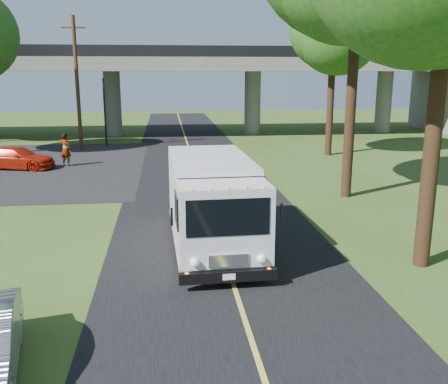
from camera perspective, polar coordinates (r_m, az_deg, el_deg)
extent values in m
plane|color=#364A1A|center=(12.86, 1.20, -11.00)|extent=(120.00, 120.00, 0.00)
cube|color=black|center=(22.29, -2.32, -0.29)|extent=(7.00, 90.00, 0.02)
cube|color=black|center=(31.49, -23.93, 2.63)|extent=(16.00, 18.00, 0.01)
cube|color=gold|center=(22.29, -2.32, -0.24)|extent=(0.12, 90.00, 0.01)
cube|color=slate|center=(43.62, -4.71, 14.39)|extent=(50.00, 9.00, 1.20)
cube|color=black|center=(39.25, -4.49, 15.80)|extent=(50.00, 0.25, 0.80)
cube|color=black|center=(48.03, -4.93, 15.38)|extent=(50.00, 0.25, 0.80)
cylinder|color=slate|center=(43.88, -12.59, 9.80)|extent=(1.40, 1.40, 5.40)
cylinder|color=slate|center=(44.32, 3.27, 10.13)|extent=(1.40, 1.40, 5.40)
cylinder|color=slate|center=(47.87, 17.78, 9.77)|extent=(1.40, 1.40, 5.40)
cylinder|color=black|center=(37.94, -13.47, 9.06)|extent=(0.14, 0.14, 5.20)
imported|color=black|center=(37.84, -13.64, 12.07)|extent=(0.18, 0.22, 1.10)
cylinder|color=#472D19|center=(36.07, -16.42, 11.69)|extent=(0.26, 0.26, 9.00)
cube|color=#472D19|center=(36.18, -16.82, 17.55)|extent=(1.60, 0.10, 0.10)
cylinder|color=#382314|center=(14.58, 22.73, 5.24)|extent=(0.44, 0.44, 7.00)
cylinder|color=#382314|center=(22.07, 14.28, 9.27)|extent=(0.44, 0.44, 7.70)
cylinder|color=#382314|center=(33.38, 12.05, 9.81)|extent=(0.44, 0.44, 6.65)
sphere|color=#195215|center=(33.44, 12.49, 18.16)|extent=(5.58, 5.58, 5.58)
sphere|color=#195215|center=(33.26, 13.61, 18.66)|extent=(4.96, 4.96, 4.96)
cube|color=silver|center=(16.05, -1.72, 0.28)|extent=(2.51, 4.43, 2.23)
cube|color=silver|center=(13.13, -0.13, -3.19)|extent=(2.43, 1.86, 2.03)
cube|color=black|center=(12.21, 0.46, -2.91)|extent=(2.08, 0.14, 0.94)
cube|color=black|center=(12.63, 0.52, -9.61)|extent=(2.48, 0.25, 0.28)
cube|color=silver|center=(16.04, -1.52, -4.78)|extent=(2.55, 5.82, 0.18)
cylinder|color=black|center=(13.58, -4.51, -7.63)|extent=(0.30, 0.90, 0.89)
cylinder|color=black|center=(13.85, 3.93, -7.19)|extent=(0.30, 0.90, 0.89)
cylinder|color=black|center=(17.52, -5.48, -2.74)|extent=(0.30, 0.90, 0.89)
cylinder|color=black|center=(17.73, 1.06, -2.48)|extent=(0.30, 0.90, 0.89)
imported|color=#AF1E0A|center=(30.50, -22.59, 3.61)|extent=(4.55, 2.69, 1.24)
imported|color=gray|center=(30.31, -17.67, 4.63)|extent=(0.83, 0.70, 1.94)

